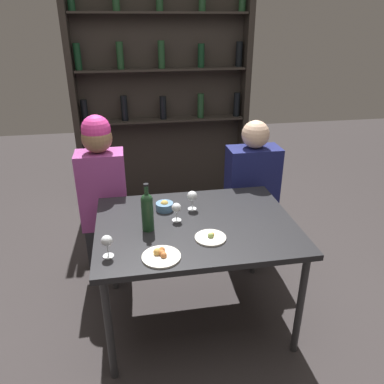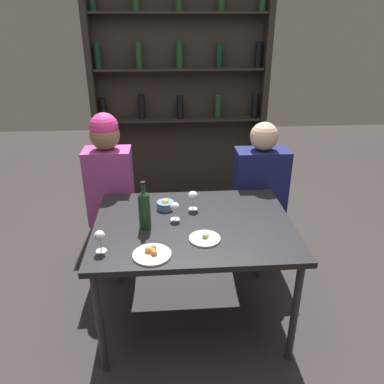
{
  "view_description": "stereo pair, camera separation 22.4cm",
  "coord_description": "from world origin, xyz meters",
  "px_view_note": "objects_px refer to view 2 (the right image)",
  "views": [
    {
      "loc": [
        -0.38,
        -2.01,
        1.92
      ],
      "look_at": [
        0.0,
        0.14,
        0.9
      ],
      "focal_mm": 35.0,
      "sensor_mm": 36.0,
      "label": 1
    },
    {
      "loc": [
        -0.16,
        -2.04,
        1.92
      ],
      "look_at": [
        0.0,
        0.14,
        0.9
      ],
      "focal_mm": 35.0,
      "sensor_mm": 36.0,
      "label": 2
    }
  ],
  "objects_px": {
    "wine_bottle": "(144,208)",
    "seated_person_left": "(111,196)",
    "food_plate_1": "(152,253)",
    "seated_person_right": "(259,201)",
    "wine_glass_0": "(100,237)",
    "wine_glass_2": "(175,208)",
    "food_plate_0": "(205,238)",
    "snack_bowl": "(165,205)",
    "wine_glass_1": "(193,197)"
  },
  "relations": [
    {
      "from": "wine_glass_0",
      "to": "food_plate_0",
      "type": "bearing_deg",
      "value": 7.65
    },
    {
      "from": "food_plate_1",
      "to": "seated_person_right",
      "type": "xyz_separation_m",
      "value": [
        0.83,
        0.96,
        -0.18
      ]
    },
    {
      "from": "wine_glass_0",
      "to": "food_plate_1",
      "type": "height_order",
      "value": "wine_glass_0"
    },
    {
      "from": "wine_glass_1",
      "to": "food_plate_1",
      "type": "bearing_deg",
      "value": -116.59
    },
    {
      "from": "wine_bottle",
      "to": "food_plate_0",
      "type": "distance_m",
      "value": 0.41
    },
    {
      "from": "food_plate_0",
      "to": "seated_person_left",
      "type": "height_order",
      "value": "seated_person_left"
    },
    {
      "from": "food_plate_0",
      "to": "wine_glass_2",
      "type": "bearing_deg",
      "value": 123.24
    },
    {
      "from": "wine_bottle",
      "to": "wine_glass_2",
      "type": "relative_size",
      "value": 2.51
    },
    {
      "from": "food_plate_1",
      "to": "seated_person_right",
      "type": "bearing_deg",
      "value": 49.14
    },
    {
      "from": "food_plate_0",
      "to": "food_plate_1",
      "type": "bearing_deg",
      "value": -155.68
    },
    {
      "from": "wine_glass_2",
      "to": "seated_person_left",
      "type": "xyz_separation_m",
      "value": [
        -0.48,
        0.57,
        -0.17
      ]
    },
    {
      "from": "wine_glass_0",
      "to": "snack_bowl",
      "type": "relative_size",
      "value": 1.11
    },
    {
      "from": "wine_bottle",
      "to": "food_plate_1",
      "type": "height_order",
      "value": "wine_bottle"
    },
    {
      "from": "food_plate_0",
      "to": "snack_bowl",
      "type": "bearing_deg",
      "value": 118.83
    },
    {
      "from": "wine_glass_1",
      "to": "seated_person_right",
      "type": "bearing_deg",
      "value": 37.51
    },
    {
      "from": "food_plate_1",
      "to": "wine_bottle",
      "type": "bearing_deg",
      "value": 98.8
    },
    {
      "from": "seated_person_right",
      "to": "wine_glass_0",
      "type": "bearing_deg",
      "value": -140.93
    },
    {
      "from": "wine_bottle",
      "to": "food_plate_0",
      "type": "xyz_separation_m",
      "value": [
        0.35,
        -0.17,
        -0.13
      ]
    },
    {
      "from": "wine_glass_1",
      "to": "seated_person_left",
      "type": "relative_size",
      "value": 0.1
    },
    {
      "from": "food_plate_1",
      "to": "snack_bowl",
      "type": "relative_size",
      "value": 1.81
    },
    {
      "from": "food_plate_0",
      "to": "wine_glass_1",
      "type": "bearing_deg",
      "value": 95.99
    },
    {
      "from": "food_plate_1",
      "to": "snack_bowl",
      "type": "height_order",
      "value": "snack_bowl"
    },
    {
      "from": "food_plate_1",
      "to": "seated_person_right",
      "type": "height_order",
      "value": "seated_person_right"
    },
    {
      "from": "wine_glass_0",
      "to": "wine_glass_1",
      "type": "relative_size",
      "value": 0.98
    },
    {
      "from": "wine_bottle",
      "to": "food_plate_1",
      "type": "bearing_deg",
      "value": -81.2
    },
    {
      "from": "wine_glass_1",
      "to": "food_plate_0",
      "type": "xyz_separation_m",
      "value": [
        0.04,
        -0.39,
        -0.09
      ]
    },
    {
      "from": "snack_bowl",
      "to": "food_plate_0",
      "type": "bearing_deg",
      "value": -61.17
    },
    {
      "from": "seated_person_left",
      "to": "wine_glass_0",
      "type": "bearing_deg",
      "value": -85.75
    },
    {
      "from": "seated_person_left",
      "to": "seated_person_right",
      "type": "height_order",
      "value": "seated_person_left"
    },
    {
      "from": "snack_bowl",
      "to": "seated_person_left",
      "type": "height_order",
      "value": "seated_person_left"
    },
    {
      "from": "food_plate_0",
      "to": "seated_person_right",
      "type": "distance_m",
      "value": 0.99
    },
    {
      "from": "wine_glass_2",
      "to": "food_plate_1",
      "type": "bearing_deg",
      "value": -109.55
    },
    {
      "from": "wine_bottle",
      "to": "wine_glass_0",
      "type": "height_order",
      "value": "wine_bottle"
    },
    {
      "from": "wine_bottle",
      "to": "seated_person_right",
      "type": "distance_m",
      "value": 1.13
    },
    {
      "from": "wine_glass_1",
      "to": "food_plate_0",
      "type": "bearing_deg",
      "value": -84.01
    },
    {
      "from": "seated_person_right",
      "to": "wine_glass_2",
      "type": "bearing_deg",
      "value": -140.46
    },
    {
      "from": "food_plate_1",
      "to": "seated_person_right",
      "type": "relative_size",
      "value": 0.17
    },
    {
      "from": "seated_person_left",
      "to": "snack_bowl",
      "type": "bearing_deg",
      "value": -44.3
    },
    {
      "from": "wine_glass_2",
      "to": "food_plate_1",
      "type": "distance_m",
      "value": 0.42
    },
    {
      "from": "snack_bowl",
      "to": "seated_person_left",
      "type": "xyz_separation_m",
      "value": [
        -0.42,
        0.41,
        -0.12
      ]
    },
    {
      "from": "wine_bottle",
      "to": "wine_glass_1",
      "type": "distance_m",
      "value": 0.38
    },
    {
      "from": "food_plate_0",
      "to": "food_plate_1",
      "type": "xyz_separation_m",
      "value": [
        -0.3,
        -0.14,
        0.0
      ]
    },
    {
      "from": "wine_bottle",
      "to": "wine_glass_1",
      "type": "relative_size",
      "value": 2.3
    },
    {
      "from": "wine_glass_0",
      "to": "wine_glass_2",
      "type": "bearing_deg",
      "value": 38.28
    },
    {
      "from": "wine_bottle",
      "to": "seated_person_left",
      "type": "xyz_separation_m",
      "value": [
        -0.3,
        0.65,
        -0.22
      ]
    },
    {
      "from": "wine_glass_1",
      "to": "seated_person_left",
      "type": "height_order",
      "value": "seated_person_left"
    },
    {
      "from": "wine_glass_0",
      "to": "snack_bowl",
      "type": "xyz_separation_m",
      "value": [
        0.36,
        0.49,
        -0.06
      ]
    },
    {
      "from": "wine_bottle",
      "to": "snack_bowl",
      "type": "bearing_deg",
      "value": 62.34
    },
    {
      "from": "wine_glass_0",
      "to": "wine_glass_2",
      "type": "height_order",
      "value": "wine_glass_0"
    },
    {
      "from": "snack_bowl",
      "to": "food_plate_1",
      "type": "bearing_deg",
      "value": -98.17
    }
  ]
}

